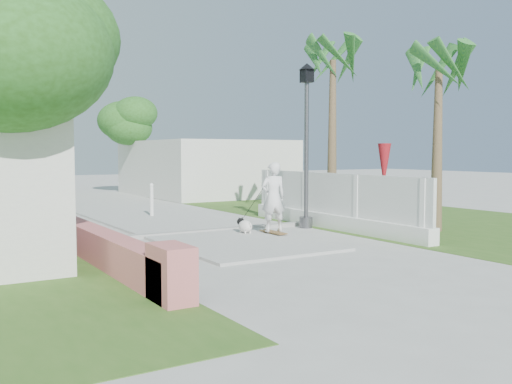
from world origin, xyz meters
TOP-DOWN VIEW (x-y plane):
  - ground at (0.00, 0.00)m, footprint 90.00×90.00m
  - path_strip at (0.00, 20.00)m, footprint 3.20×36.00m
  - curb at (0.00, 6.00)m, footprint 6.50×0.25m
  - grass_right at (7.00, 8.00)m, footprint 8.00×20.00m
  - pink_wall at (-3.30, 3.55)m, footprint 0.45×8.20m
  - lattice_fence at (3.40, 5.00)m, footprint 0.35×7.00m
  - building_right at (6.00, 18.00)m, footprint 6.00×8.00m
  - street_lamp at (2.90, 5.50)m, footprint 0.44×0.44m
  - bollard at (0.20, 10.00)m, footprint 0.14×0.14m
  - patio_umbrella at (4.80, 4.50)m, footprint 0.36×0.36m
  - tree_left_near at (-4.48, 2.98)m, footprint 3.60×3.60m
  - tree_path_left at (-2.98, 15.98)m, footprint 3.40×3.40m
  - tree_path_right at (3.22, 19.98)m, footprint 3.00×3.00m
  - palm_far at (4.60, 6.50)m, footprint 1.80×1.80m
  - palm_near at (5.40, 3.20)m, footprint 1.80×1.80m
  - skateboarder at (1.21, 4.79)m, footprint 0.90×1.11m
  - dog at (0.76, 5.17)m, footprint 0.29×0.64m
  - parked_car at (-0.67, 27.75)m, footprint 4.34×2.20m

SIDE VIEW (x-z plane):
  - ground at x=0.00m, z-range 0.00..0.00m
  - grass_right at x=7.00m, z-range 0.00..0.01m
  - path_strip at x=0.00m, z-range 0.00..0.06m
  - curb at x=0.00m, z-range 0.00..0.10m
  - dog at x=0.76m, z-range 0.02..0.46m
  - pink_wall at x=-3.30m, z-range -0.09..0.71m
  - lattice_fence at x=3.40m, z-range -0.21..1.29m
  - bollard at x=0.20m, z-range 0.04..1.13m
  - parked_car at x=-0.67m, z-range 0.00..1.42m
  - skateboarder at x=1.21m, z-range -0.01..1.81m
  - building_right at x=6.00m, z-range 0.00..2.60m
  - patio_umbrella at x=4.80m, z-range 0.54..2.84m
  - street_lamp at x=2.90m, z-range 0.21..4.65m
  - tree_path_right at x=3.22m, z-range 1.10..5.89m
  - tree_path_left at x=-2.98m, z-range 1.21..6.43m
  - tree_left_near at x=-4.48m, z-range 1.18..6.46m
  - palm_near at x=5.40m, z-range 1.60..6.30m
  - palm_far at x=4.60m, z-range 1.83..7.13m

